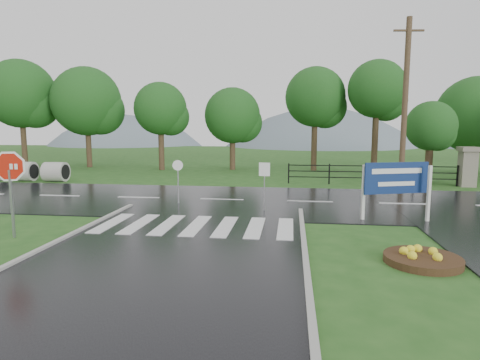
# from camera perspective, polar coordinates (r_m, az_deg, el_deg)

# --- Properties ---
(ground) EXTENTS (120.00, 120.00, 0.00)m
(ground) POSITION_cam_1_polar(r_m,az_deg,el_deg) (9.16, -13.81, -14.24)
(ground) COLOR #25531B
(ground) RESTS_ON ground
(main_road) EXTENTS (90.00, 8.00, 0.04)m
(main_road) POSITION_cam_1_polar(r_m,az_deg,el_deg) (18.50, -2.60, -2.90)
(main_road) COLOR black
(main_road) RESTS_ON ground
(walkway) EXTENTS (2.20, 11.00, 0.04)m
(walkway) POSITION_cam_1_polar(r_m,az_deg,el_deg) (13.48, 30.73, -7.98)
(walkway) COLOR black
(walkway) RESTS_ON ground
(crosswalk) EXTENTS (6.50, 2.80, 0.02)m
(crosswalk) POSITION_cam_1_polar(r_m,az_deg,el_deg) (13.70, -6.24, -6.44)
(crosswalk) COLOR silver
(crosswalk) RESTS_ON ground
(pillar_west) EXTENTS (1.00, 1.00, 2.24)m
(pillar_west) POSITION_cam_1_polar(r_m,az_deg,el_deg) (25.95, 29.63, 1.76)
(pillar_west) COLOR gray
(pillar_west) RESTS_ON ground
(fence_west) EXTENTS (9.58, 0.08, 1.20)m
(fence_west) POSITION_cam_1_polar(r_m,az_deg,el_deg) (24.49, 18.12, 1.03)
(fence_west) COLOR black
(fence_west) RESTS_ON ground
(hills) EXTENTS (102.00, 48.00, 48.00)m
(hills) POSITION_cam_1_polar(r_m,az_deg,el_deg) (75.32, 7.43, -6.98)
(hills) COLOR slate
(hills) RESTS_ON ground
(treeline) EXTENTS (83.20, 5.20, 10.00)m
(treeline) POSITION_cam_1_polar(r_m,az_deg,el_deg) (32.16, 3.47, 1.59)
(treeline) COLOR #164917
(treeline) RESTS_ON ground
(culvert_pipes) EXTENTS (7.60, 1.20, 1.20)m
(culvert_pipes) POSITION_cam_1_polar(r_m,az_deg,el_deg) (29.02, -30.02, 1.11)
(culvert_pipes) COLOR #9E9B93
(culvert_pipes) RESTS_ON ground
(stop_sign) EXTENTS (1.21, 0.36, 2.82)m
(stop_sign) POSITION_cam_1_polar(r_m,az_deg,el_deg) (13.87, -29.92, 0.71)
(stop_sign) COLOR #939399
(stop_sign) RESTS_ON ground
(estate_billboard) EXTENTS (2.36, 0.82, 2.13)m
(estate_billboard) POSITION_cam_1_polar(r_m,az_deg,el_deg) (15.20, 21.36, -0.13)
(estate_billboard) COLOR silver
(estate_billboard) RESTS_ON ground
(flower_bed) EXTENTS (1.86, 1.86, 0.37)m
(flower_bed) POSITION_cam_1_polar(r_m,az_deg,el_deg) (11.11, 24.53, -10.04)
(flower_bed) COLOR #332111
(flower_bed) RESTS_ON ground
(reg_sign_small) EXTENTS (0.44, 0.07, 1.97)m
(reg_sign_small) POSITION_cam_1_polar(r_m,az_deg,el_deg) (15.85, 3.49, 0.48)
(reg_sign_small) COLOR #939399
(reg_sign_small) RESTS_ON ground
(reg_sign_round) EXTENTS (0.45, 0.10, 1.94)m
(reg_sign_round) POSITION_cam_1_polar(r_m,az_deg,el_deg) (17.55, -8.81, 0.59)
(reg_sign_round) COLOR #939399
(reg_sign_round) RESTS_ON ground
(utility_pole_east) EXTENTS (1.64, 0.31, 9.22)m
(utility_pole_east) POSITION_cam_1_polar(r_m,az_deg,el_deg) (24.24, 22.42, 10.15)
(utility_pole_east) COLOR #473523
(utility_pole_east) RESTS_ON ground
(entrance_tree_left) EXTENTS (2.95, 2.95, 4.88)m
(entrance_tree_left) POSITION_cam_1_polar(r_m,az_deg,el_deg) (26.71, 25.51, 6.87)
(entrance_tree_left) COLOR #3D2B1C
(entrance_tree_left) RESTS_ON ground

